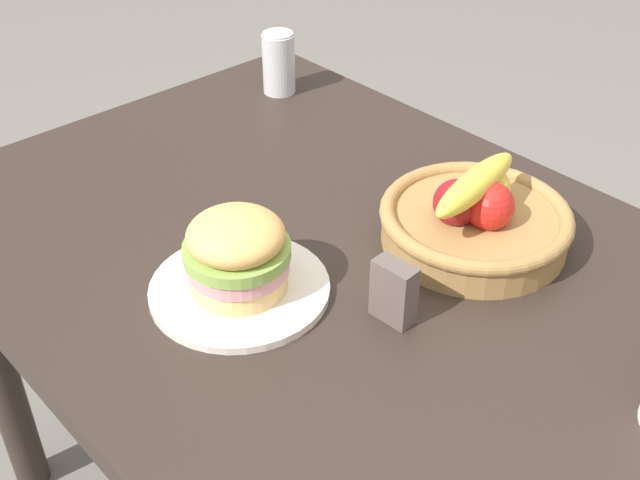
{
  "coord_description": "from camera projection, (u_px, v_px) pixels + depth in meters",
  "views": [
    {
      "loc": [
        0.64,
        -0.66,
        1.47
      ],
      "look_at": [
        -0.03,
        -0.05,
        0.81
      ],
      "focal_mm": 44.89,
      "sensor_mm": 36.0,
      "label": 1
    }
  ],
  "objects": [
    {
      "name": "soda_can",
      "position": [
        279.0,
        63.0,
        1.62
      ],
      "size": [
        0.07,
        0.07,
        0.13
      ],
      "color": "silver",
      "rests_on": "dining_table"
    },
    {
      "name": "fruit_basket",
      "position": [
        475.0,
        218.0,
        1.2
      ],
      "size": [
        0.29,
        0.29,
        0.14
      ],
      "color": "#9E7542",
      "rests_on": "dining_table"
    },
    {
      "name": "dining_table",
      "position": [
        356.0,
        321.0,
        1.23
      ],
      "size": [
        1.4,
        0.9,
        0.75
      ],
      "color": "#2D231E",
      "rests_on": "ground_plane"
    },
    {
      "name": "napkin_holder",
      "position": [
        394.0,
        292.0,
        1.06
      ],
      "size": [
        0.06,
        0.03,
        0.09
      ],
      "primitive_type": "cube",
      "rotation": [
        0.0,
        0.0,
        0.06
      ],
      "color": "#594C47",
      "rests_on": "dining_table"
    },
    {
      "name": "sandwich",
      "position": [
        237.0,
        252.0,
        1.08
      ],
      "size": [
        0.15,
        0.15,
        0.12
      ],
      "color": "#E5BC75",
      "rests_on": "plate"
    },
    {
      "name": "plate",
      "position": [
        240.0,
        289.0,
        1.12
      ],
      "size": [
        0.25,
        0.25,
        0.01
      ],
      "primitive_type": "cylinder",
      "color": "silver",
      "rests_on": "dining_table"
    }
  ]
}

